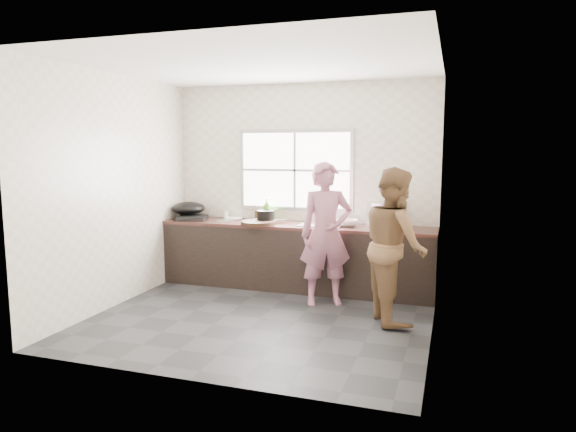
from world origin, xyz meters
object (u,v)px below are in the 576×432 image
(black_pot, at_px, (266,217))
(bowl_held, at_px, (323,224))
(cutting_board, at_px, (258,223))
(bottle_brown_tall, at_px, (259,213))
(wok, at_px, (188,208))
(bottle_green, at_px, (267,210))
(woman, at_px, (326,239))
(pot_lid_left, at_px, (224,221))
(dish_rack, at_px, (388,216))
(burner, at_px, (192,218))
(glass_jar, at_px, (226,215))
(pot_lid_right, at_px, (232,219))
(bowl_mince, at_px, (262,221))
(plate_food, at_px, (234,218))
(bottle_brown_short, at_px, (268,214))
(bowl_crabs, at_px, (347,224))
(person_side, at_px, (395,245))

(black_pot, bearing_deg, bowl_held, -3.29)
(cutting_board, bearing_deg, bottle_brown_tall, 109.35)
(black_pot, height_order, wok, wok)
(bowl_held, distance_m, bottle_green, 0.87)
(bottle_brown_tall, bearing_deg, bowl_held, -16.97)
(bowl_held, bearing_deg, woman, -71.03)
(woman, xyz_separation_m, pot_lid_left, (-1.56, 0.50, 0.08))
(pot_lid_left, bearing_deg, dish_rack, -0.20)
(bottle_green, relative_size, burner, 0.85)
(glass_jar, bearing_deg, burner, -141.42)
(black_pot, height_order, pot_lid_right, black_pot)
(bowl_mince, bearing_deg, pot_lid_left, -177.14)
(bowl_held, distance_m, black_pot, 0.79)
(bottle_green, bearing_deg, glass_jar, 170.60)
(bottle_brown_tall, bearing_deg, black_pot, -53.27)
(pot_lid_right, bearing_deg, cutting_board, -32.93)
(plate_food, height_order, glass_jar, glass_jar)
(bowl_held, bearing_deg, burner, 179.11)
(bottle_brown_short, bearing_deg, black_pot, -76.68)
(bottle_brown_tall, bearing_deg, dish_rack, -8.45)
(black_pot, relative_size, pot_lid_left, 0.99)
(woman, height_order, bottle_brown_tall, woman)
(black_pot, height_order, plate_food, black_pot)
(wok, distance_m, dish_rack, 2.80)
(bowl_crabs, distance_m, dish_rack, 0.54)
(plate_food, relative_size, bottle_brown_short, 1.42)
(bowl_held, bearing_deg, wok, 176.21)
(cutting_board, xyz_separation_m, wok, (-1.14, 0.23, 0.13))
(bottle_brown_short, relative_size, pot_lid_left, 0.72)
(bowl_held, bearing_deg, bottle_green, 165.31)
(woman, relative_size, black_pot, 6.76)
(black_pot, bearing_deg, glass_jar, 158.13)
(bottle_brown_tall, bearing_deg, person_side, -29.34)
(person_side, xyz_separation_m, pot_lid_left, (-2.39, 0.85, 0.04))
(bowl_mince, height_order, glass_jar, glass_jar)
(bowl_crabs, relative_size, glass_jar, 2.17)
(bottle_brown_tall, bearing_deg, cutting_board, -70.65)
(plate_food, xyz_separation_m, wok, (-0.61, -0.19, 0.14))
(bottle_green, height_order, wok, bottle_green)
(person_side, bearing_deg, bowl_mince, 39.69)
(woman, height_order, black_pot, woman)
(bowl_mince, bearing_deg, bowl_held, -4.51)
(person_side, relative_size, dish_rack, 3.84)
(cutting_board, bearing_deg, pot_lid_right, 147.07)
(dish_rack, bearing_deg, plate_food, -162.90)
(bowl_crabs, xyz_separation_m, dish_rack, (0.52, -0.08, 0.13))
(wok, relative_size, pot_lid_right, 1.80)
(bowl_mince, height_order, bowl_held, bowl_held)
(bowl_crabs, relative_size, burner, 0.58)
(bowl_crabs, height_order, wok, wok)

